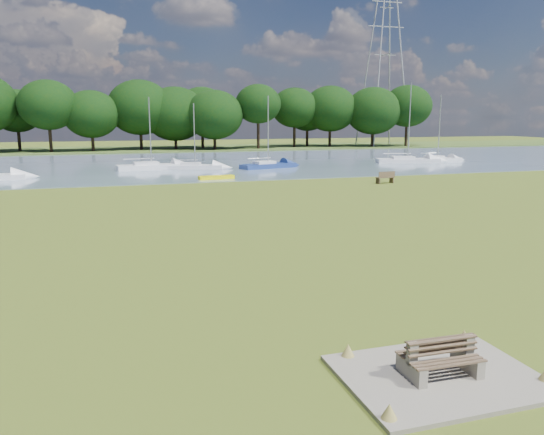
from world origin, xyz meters
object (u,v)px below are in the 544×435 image
object	(u,v)px
kayak	(216,177)
bench_pair	(440,358)
riverbank_bench	(386,177)
sailboat_5	(194,165)
sailboat_0	(437,158)
sailboat_1	(407,159)
sailboat_2	(268,164)
pylon	(386,26)
sailboat_6	(151,165)

from	to	relation	value
kayak	bench_pair	bearing A→B (deg)	-101.09
riverbank_bench	sailboat_5	bearing A→B (deg)	119.06
bench_pair	kayak	bearing A→B (deg)	87.13
sailboat_0	sailboat_1	world-z (taller)	sailboat_1
sailboat_1	sailboat_2	xyz separation A→B (m)	(-18.42, -1.61, -0.01)
pylon	sailboat_2	xyz separation A→B (m)	(-34.53, -37.24, -21.89)
sailboat_5	sailboat_2	bearing A→B (deg)	7.06
bench_pair	sailboat_1	world-z (taller)	sailboat_1
sailboat_1	sailboat_5	world-z (taller)	sailboat_1
sailboat_1	sailboat_2	size ratio (longest dim) A/B	1.25
kayak	sailboat_1	distance (m)	27.92
sailboat_1	sailboat_5	xyz separation A→B (m)	(-26.25, -0.12, -0.08)
kayak	sailboat_5	xyz separation A→B (m)	(-0.33, 10.25, 0.23)
sailboat_0	sailboat_5	bearing A→B (deg)	176.51
pylon	sailboat_2	bearing A→B (deg)	-132.84
sailboat_0	sailboat_6	world-z (taller)	sailboat_0
sailboat_0	sailboat_6	distance (m)	34.94
riverbank_bench	sailboat_2	bearing A→B (deg)	100.86
kayak	sailboat_5	bearing A→B (deg)	84.96
pylon	sailboat_5	bearing A→B (deg)	-139.84
sailboat_0	kayak	bearing A→B (deg)	-164.59
kayak	sailboat_5	size ratio (longest dim) A/B	0.47
sailboat_2	sailboat_6	size ratio (longest dim) A/B	1.02
sailboat_5	pylon	bearing A→B (deg)	57.99
sailboat_0	sailboat_1	xyz separation A→B (m)	(-4.09, 0.31, -0.01)
sailboat_1	sailboat_6	distance (m)	30.84
sailboat_0	sailboat_1	distance (m)	4.10
sailboat_1	riverbank_bench	bearing A→B (deg)	-111.07
kayak	pylon	distance (m)	66.15
bench_pair	sailboat_0	world-z (taller)	sailboat_0
sailboat_0	sailboat_2	bearing A→B (deg)	-179.82
sailboat_0	sailboat_5	xyz separation A→B (m)	(-30.34, 0.19, -0.09)
bench_pair	sailboat_6	distance (m)	49.16
bench_pair	pylon	xyz separation A→B (m)	(44.81, 84.00, 21.95)
kayak	sailboat_0	size ratio (longest dim) A/B	0.40
riverbank_bench	sailboat_1	size ratio (longest dim) A/B	0.18
sailboat_2	sailboat_6	world-z (taller)	sailboat_2
sailboat_5	sailboat_6	bearing A→B (deg)	-172.81
bench_pair	sailboat_6	xyz separation A→B (m)	(-2.13, 49.11, 0.06)
riverbank_bench	sailboat_0	world-z (taller)	sailboat_0
kayak	sailboat_2	bearing A→B (deg)	42.52
kayak	pylon	size ratio (longest dim) A/B	0.09
riverbank_bench	sailboat_6	distance (m)	25.66
sailboat_2	sailboat_6	bearing A→B (deg)	152.37
bench_pair	sailboat_5	world-z (taller)	sailboat_5
sailboat_0	sailboat_2	distance (m)	22.54
sailboat_0	sailboat_6	xyz separation A→B (m)	(-34.92, 1.05, -0.01)
kayak	sailboat_1	size ratio (longest dim) A/B	0.33
pylon	sailboat_0	distance (m)	43.76
pylon	sailboat_5	distance (m)	59.62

